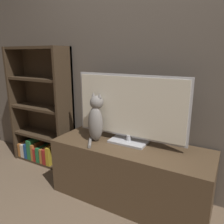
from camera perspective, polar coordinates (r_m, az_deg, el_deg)
The scene contains 5 objects.
wall_back at distance 2.10m, azimuth 8.98°, elevation 13.90°, with size 4.80×0.05×2.60m.
tv_stand at distance 2.10m, azimuth 4.66°, elevation -15.43°, with size 1.43×0.53×0.54m.
tv at distance 1.95m, azimuth 4.55°, elevation 0.78°, with size 1.05×0.20×0.62m.
cat at distance 2.02m, azimuth -4.24°, elevation -1.88°, with size 0.15×0.27×0.46m.
bookshelf at distance 2.82m, azimuth -17.62°, elevation -0.60°, with size 0.81×0.28×1.41m.
Camera 1 is at (0.75, -0.74, 1.33)m, focal length 35.00 mm.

